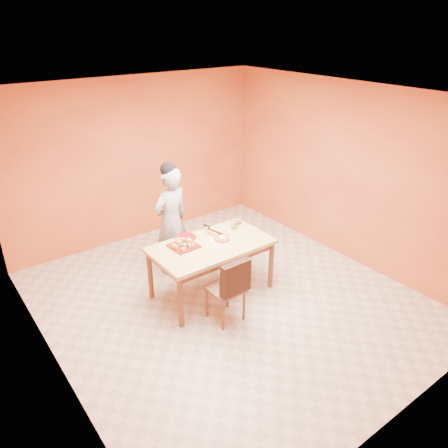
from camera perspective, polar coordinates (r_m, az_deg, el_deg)
floor at (r=6.05m, az=0.53°, el=-9.83°), size 5.00×5.00×0.00m
ceiling at (r=5.00m, az=0.66°, el=16.30°), size 5.00×5.00×0.00m
wall_back at (r=7.40m, az=-11.35°, el=8.13°), size 4.50×0.00×4.50m
wall_left at (r=4.53m, az=-22.75°, el=-5.01°), size 0.00×5.00×5.00m
wall_right at (r=6.90m, az=15.72°, el=6.38°), size 0.00×5.00×5.00m
dining_table at (r=5.86m, az=-1.64°, el=-3.43°), size 1.60×0.90×0.76m
dining_chair at (r=5.45m, az=0.31°, el=-8.29°), size 0.42×0.49×0.91m
pastry_pile at (r=5.74m, az=-5.32°, el=-2.35°), size 0.30×0.30×0.10m
person at (r=6.35m, az=-6.92°, el=0.32°), size 0.66×0.49×1.63m
pastry_platter at (r=5.77m, az=-5.29°, el=-2.87°), size 0.35×0.35×0.02m
red_dinner_plate at (r=5.98m, az=-5.04°, el=-1.77°), size 0.30×0.30×0.02m
white_cake_plate at (r=5.88m, az=-0.25°, el=-2.17°), size 0.36×0.36×0.01m
sponge_cake at (r=5.87m, az=-0.25°, el=-1.91°), size 0.26×0.26×0.05m
cake_server at (r=5.99m, az=-1.20°, el=-0.97°), size 0.11×0.28×0.01m
egg_ornament at (r=6.20m, az=1.29°, el=-0.12°), size 0.11×0.10×0.12m
magenta_glass at (r=6.28m, az=1.51°, el=0.09°), size 0.08×0.08×0.09m
checker_tin at (r=6.38m, az=1.80°, el=0.24°), size 0.13×0.13×0.03m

